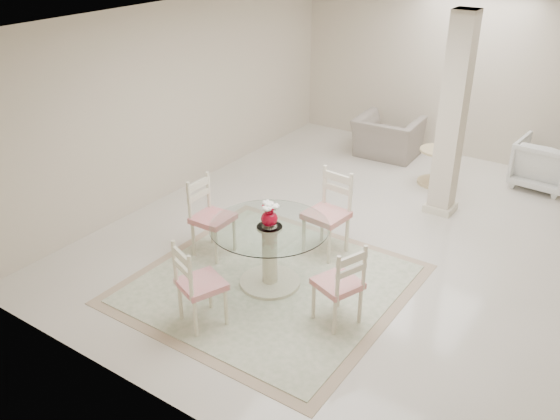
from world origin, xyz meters
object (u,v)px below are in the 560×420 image
Objects in this scene: dining_table at (270,255)px; side_table at (436,168)px; red_vase at (269,215)px; dining_chair_east at (342,280)px; dining_chair_south at (195,279)px; dining_chair_north at (330,207)px; recliner_taupe at (388,137)px; dining_chair_west at (208,211)px; column at (452,117)px; armchair_white at (544,164)px.

dining_table is 3.70m from side_table.
red_vase is 1.07m from dining_chair_east.
dining_chair_south reaches higher than side_table.
red_vase is 1.06m from dining_chair_north.
dining_chair_east is at bearing 106.68° from recliner_taupe.
recliner_taupe is (0.41, 4.14, -0.23)m from dining_chair_west.
red_vase is at bearing 95.04° from recliner_taupe.
recliner_taupe is 1.85× the size of side_table.
dining_chair_west reaches higher than red_vase.
column is 2.09× the size of dining_table.
dining_chair_west is (-1.01, 0.16, 0.19)m from dining_table.
armchair_white is at bearing 69.63° from dining_chair_north.
dining_chair_north is at bearing -97.19° from side_table.
red_vase is 0.27× the size of dining_chair_east.
recliner_taupe is 2.47m from armchair_white.
column is 2.11m from dining_chair_north.
dining_chair_west is at bearing 170.90° from dining_table.
dining_chair_west reaches higher than side_table.
recliner_taupe is 1.28× the size of armchair_white.
side_table is at bearing 82.16° from dining_table.
dining_chair_east is 0.98× the size of dining_chair_south.
red_vase is (-0.91, -2.84, -0.47)m from column.
dining_table is at bearing -79.01° from dining_chair_south.
dining_chair_west is 1.93× the size of side_table.
column is at bearing 72.21° from dining_table.
recliner_taupe is at bearing -6.58° from dining_chair_west.
dining_chair_east is at bearing 83.35° from armchair_white.
side_table is (-0.49, 3.85, -0.28)m from dining_chair_east.
side_table is at bearing -76.85° from dining_chair_south.
red_vase is at bearing -100.07° from dining_chair_west.
dining_chair_west is at bearing -125.59° from column.
dining_chair_north is (-0.83, 1.20, 0.07)m from dining_chair_east.
dining_chair_south is at bearing -100.60° from dining_table.
armchair_white is at bearing 59.43° from column.
dining_chair_east is at bearing -82.70° from side_table.
dining_chair_west is at bearing 170.89° from red_vase.
dining_chair_east is at bearing -10.52° from red_vase.
red_vase is (0.00, -0.00, 0.50)m from dining_table.
dining_table is (-0.91, -2.84, -0.97)m from column.
dining_chair_south is (-0.36, -2.01, -0.06)m from dining_chair_north.
column is 3.13m from dining_chair_east.
armchair_white is at bearing -89.04° from dining_chair_south.
dining_chair_south is (-0.19, -1.00, -0.34)m from red_vase.
armchair_white is at bearing 30.28° from side_table.
column is 1.43m from side_table.
column reaches higher than dining_chair_north.
side_table is at bearing -24.29° from dining_chair_west.
dining_table is 1.60× the size of armchair_white.
dining_chair_south is 1.00× the size of recliner_taupe.
armchair_white is (2.05, 5.46, -0.18)m from dining_chair_south.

